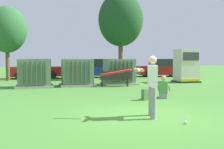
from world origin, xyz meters
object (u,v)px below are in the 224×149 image
sports_ball (186,122)px  backpack (146,95)px  park_bench (115,78)px  seated_spectator (164,89)px  transformer_west (34,74)px  batter (150,83)px  transformer_mid_east (119,72)px  parked_car_left_of_center (102,69)px  generator_enclosure (186,66)px  parked_car_leftmost (36,69)px  parked_car_right_of_center (161,68)px  transformer_mid_west (77,73)px

sports_ball → backpack: bearing=82.4°
park_bench → seated_spectator: (0.75, -4.90, -0.16)m
transformer_west → batter: (3.32, -9.12, 0.19)m
park_bench → transformer_mid_east: bearing=63.8°
seated_spectator → parked_car_left_of_center: 12.96m
backpack → parked_car_left_of_center: 13.32m
generator_enclosure → parked_car_leftmost: bearing=147.4°
sports_ball → seated_spectator: bearing=71.1°
backpack → parked_car_right_of_center: size_ratio=0.10×
generator_enclosure → parked_car_left_of_center: (-4.55, 6.48, -0.38)m
park_bench → seated_spectator: size_ratio=1.90×
transformer_mid_east → seated_spectator: transformer_mid_east is taller
generator_enclosure → batter: generator_enclosure is taller
transformer_mid_east → batter: size_ratio=1.21×
parked_car_leftmost → parked_car_right_of_center: size_ratio=0.98×
generator_enclosure → batter: bearing=-125.2°
seated_spectator → parked_car_left_of_center: bearing=88.6°
batter → parked_car_left_of_center: (2.31, 16.21, -0.22)m
transformer_mid_west → generator_enclosure: generator_enclosure is taller
generator_enclosure → backpack: size_ratio=5.23×
transformer_west → parked_car_right_of_center: (11.11, 6.64, -0.04)m
park_bench → backpack: (-0.18, -5.19, -0.32)m
sports_ball → parked_car_leftmost: size_ratio=0.02×
transformer_mid_west → parked_car_right_of_center: 10.84m
transformer_west → park_bench: (4.58, -0.96, -0.25)m
batter → parked_car_right_of_center: bearing=63.7°
parked_car_left_of_center → seated_spectator: bearing=-91.4°
parked_car_right_of_center → transformer_west: bearing=-149.1°
batter → parked_car_leftmost: (-3.32, 16.25, -0.22)m
batter → parked_car_right_of_center: (7.79, 15.76, -0.22)m
transformer_mid_west → sports_ball: transformer_mid_west is taller
sports_ball → transformer_west: bearing=111.0°
generator_enclosure → park_bench: bearing=-164.3°
parked_car_leftmost → parked_car_left_of_center: bearing=-0.3°
transformer_west → transformer_mid_west: size_ratio=1.00×
transformer_west → batter: size_ratio=1.21×
seated_spectator → transformer_west: bearing=132.3°
parked_car_left_of_center → generator_enclosure: bearing=-54.9°
transformer_mid_west → park_bench: (2.09, -1.03, -0.25)m
transformer_west → generator_enclosure: generator_enclosure is taller
parked_car_leftmost → park_bench: bearing=-60.5°
transformer_west → generator_enclosure: (10.18, 0.61, 0.35)m
transformer_west → parked_car_leftmost: 7.12m
parked_car_leftmost → parked_car_left_of_center: size_ratio=0.98×
transformer_mid_east → parked_car_left_of_center: size_ratio=0.48×
transformer_mid_east → generator_enclosure: 5.00m
parked_car_leftmost → seated_spectator: bearing=-67.7°
transformer_mid_east → park_bench: (-0.63, -1.29, -0.25)m
sports_ball → parked_car_left_of_center: (1.76, 17.19, 0.71)m
backpack → parked_car_leftmost: parked_car_leftmost is taller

